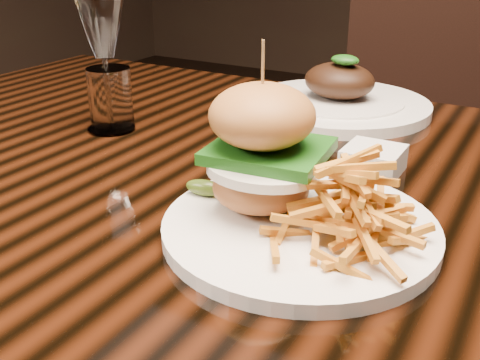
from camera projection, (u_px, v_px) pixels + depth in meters
The scene contains 7 objects.
dining_table at pixel (298, 238), 0.72m from camera, with size 1.60×0.90×0.75m.
burger_plate at pixel (300, 187), 0.55m from camera, with size 0.28×0.28×0.19m.
ramekin at pixel (373, 160), 0.71m from camera, with size 0.07×0.07×0.03m, color white.
wine_glass at pixel (102, 28), 0.81m from camera, with size 0.08×0.08×0.21m.
water_tumbler at pixel (110, 97), 0.88m from camera, with size 0.07×0.07×0.09m, color white.
far_dish at pixel (338, 100), 0.96m from camera, with size 0.31×0.31×0.10m.
chair_far at pixel (423, 135), 1.49m from camera, with size 0.55×0.55×0.95m.
Camera 1 is at (0.25, -0.58, 1.03)m, focal length 42.00 mm.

